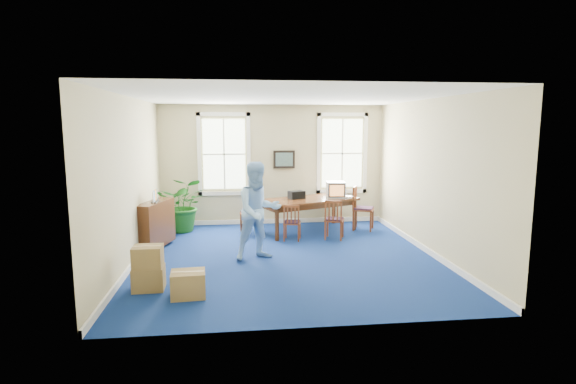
{
  "coord_description": "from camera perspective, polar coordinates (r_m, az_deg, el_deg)",
  "views": [
    {
      "loc": [
        -1.0,
        -8.8,
        2.66
      ],
      "look_at": [
        0.1,
        0.6,
        1.25
      ],
      "focal_mm": 28.0,
      "sensor_mm": 36.0,
      "label": 1
    }
  ],
  "objects": [
    {
      "name": "game_console",
      "position": [
        11.49,
        7.74,
        -0.62
      ],
      "size": [
        0.18,
        0.21,
        0.05
      ],
      "primitive_type": "cube",
      "rotation": [
        0.0,
        0.0,
        0.09
      ],
      "color": "white",
      "rests_on": "conference_table"
    },
    {
      "name": "crt_tv",
      "position": [
        11.44,
        6.07,
        0.28
      ],
      "size": [
        0.5,
        0.53,
        0.41
      ],
      "primitive_type": null,
      "rotation": [
        0.0,
        0.0,
        -0.09
      ],
      "color": "#B7B7BC",
      "rests_on": "conference_table"
    },
    {
      "name": "wall_right",
      "position": [
        9.73,
        17.66,
        1.81
      ],
      "size": [
        0.0,
        6.5,
        6.5
      ],
      "primitive_type": "plane",
      "rotation": [
        1.57,
        0.0,
        -1.57
      ],
      "color": "tan",
      "rests_on": "ground"
    },
    {
      "name": "conference_table",
      "position": [
        11.35,
        2.51,
        -2.93
      ],
      "size": [
        2.69,
        1.97,
        0.83
      ],
      "primitive_type": null,
      "rotation": [
        0.0,
        0.0,
        0.4
      ],
      "color": "#4B2611",
      "rests_on": "ground"
    },
    {
      "name": "window_right",
      "position": [
        12.4,
        6.89,
        4.9
      ],
      "size": [
        1.4,
        0.12,
        2.2
      ],
      "primitive_type": null,
      "color": "white",
      "rests_on": "ground"
    },
    {
      "name": "cardboard_boxes",
      "position": [
        7.78,
        -15.8,
        -8.86
      ],
      "size": [
        1.41,
        1.41,
        0.77
      ],
      "primitive_type": null,
      "rotation": [
        0.0,
        0.0,
        0.05
      ],
      "color": "olive",
      "rests_on": "ground"
    },
    {
      "name": "baseboard_left",
      "position": [
        9.39,
        -18.69,
        -8.07
      ],
      "size": [
        0.04,
        6.5,
        0.12
      ],
      "primitive_type": "cube",
      "color": "white",
      "rests_on": "ground"
    },
    {
      "name": "baseboard_back",
      "position": [
        12.34,
        -1.88,
        -3.69
      ],
      "size": [
        6.0,
        0.04,
        0.12
      ],
      "primitive_type": "cube",
      "color": "white",
      "rests_on": "ground"
    },
    {
      "name": "chair_end_right",
      "position": [
        11.64,
        9.57,
        -2.06
      ],
      "size": [
        0.66,
        0.66,
        1.11
      ],
      "primitive_type": null,
      "rotation": [
        0.0,
        0.0,
        1.15
      ],
      "color": "brown",
      "rests_on": "ground"
    },
    {
      "name": "chair_near_left",
      "position": [
        10.47,
        0.53,
        -3.83
      ],
      "size": [
        0.47,
        0.47,
        0.86
      ],
      "primitive_type": null,
      "rotation": [
        0.0,
        0.0,
        2.9
      ],
      "color": "brown",
      "rests_on": "ground"
    },
    {
      "name": "man",
      "position": [
        8.92,
        -3.77,
        -2.41
      ],
      "size": [
        1.14,
        1.01,
        1.96
      ],
      "primitive_type": "imported",
      "rotation": [
        0.0,
        0.0,
        0.32
      ],
      "color": "#94C5F9",
      "rests_on": "ground"
    },
    {
      "name": "ceiling",
      "position": [
        8.88,
        -0.19,
        11.96
      ],
      "size": [
        6.5,
        6.5,
        0.0
      ],
      "primitive_type": "plane",
      "rotation": [
        3.14,
        0.0,
        0.0
      ],
      "color": "white",
      "rests_on": "ground"
    },
    {
      "name": "brochure_rack",
      "position": [
        10.04,
        -16.52,
        -0.77
      ],
      "size": [
        0.18,
        0.61,
        0.26
      ],
      "primitive_type": null,
      "rotation": [
        0.0,
        0.0,
        -0.13
      ],
      "color": "#99999E",
      "rests_on": "credenza"
    },
    {
      "name": "credenza",
      "position": [
        10.16,
        -16.48,
        -4.23
      ],
      "size": [
        0.69,
        1.29,
        0.98
      ],
      "primitive_type": "cube",
      "rotation": [
        0.0,
        0.0,
        -0.29
      ],
      "color": "#4B2611",
      "rests_on": "ground"
    },
    {
      "name": "floor",
      "position": [
        9.25,
        -0.18,
        -8.24
      ],
      "size": [
        6.5,
        6.5,
        0.0
      ],
      "primitive_type": "plane",
      "color": "navy",
      "rests_on": "ground"
    },
    {
      "name": "chair_near_right",
      "position": [
        10.63,
        5.91,
        -3.44
      ],
      "size": [
        0.55,
        0.55,
        0.95
      ],
      "primitive_type": null,
      "rotation": [
        0.0,
        0.0,
        2.78
      ],
      "color": "brown",
      "rests_on": "ground"
    },
    {
      "name": "baseboard_right",
      "position": [
        10.0,
        17.11,
        -6.98
      ],
      "size": [
        0.04,
        6.5,
        0.12
      ],
      "primitive_type": "cube",
      "color": "white",
      "rests_on": "ground"
    },
    {
      "name": "wall_left",
      "position": [
        9.09,
        -19.34,
        1.29
      ],
      "size": [
        0.0,
        6.5,
        6.5
      ],
      "primitive_type": "plane",
      "rotation": [
        1.57,
        0.0,
        1.57
      ],
      "color": "tan",
      "rests_on": "ground"
    },
    {
      "name": "wall_back",
      "position": [
        12.14,
        -1.93,
        3.46
      ],
      "size": [
        6.5,
        0.0,
        6.5
      ],
      "primitive_type": "plane",
      "rotation": [
        1.57,
        0.0,
        0.0
      ],
      "color": "tan",
      "rests_on": "ground"
    },
    {
      "name": "equipment_bag",
      "position": [
        11.28,
        1.09,
        -0.35
      ],
      "size": [
        0.45,
        0.37,
        0.19
      ],
      "primitive_type": "cube",
      "rotation": [
        0.0,
        0.0,
        0.38
      ],
      "color": "black",
      "rests_on": "conference_table"
    },
    {
      "name": "potted_plant",
      "position": [
        11.6,
        -13.16,
        -1.56
      ],
      "size": [
        1.33,
        1.19,
        1.37
      ],
      "primitive_type": "imported",
      "rotation": [
        0.0,
        0.0,
        -0.1
      ],
      "color": "#144E13",
      "rests_on": "ground"
    },
    {
      "name": "wall_picture",
      "position": [
        12.11,
        -0.49,
        4.16
      ],
      "size": [
        0.58,
        0.06,
        0.48
      ],
      "primitive_type": null,
      "color": "black",
      "rests_on": "ground"
    },
    {
      "name": "window_left",
      "position": [
        12.06,
        -8.11,
        4.77
      ],
      "size": [
        1.4,
        0.12,
        2.2
      ],
      "primitive_type": null,
      "color": "white",
      "rests_on": "ground"
    },
    {
      "name": "wall_front",
      "position": [
        5.74,
        3.49,
        -2.18
      ],
      "size": [
        6.5,
        0.0,
        6.5
      ],
      "primitive_type": "plane",
      "rotation": [
        -1.57,
        0.0,
        0.0
      ],
      "color": "tan",
      "rests_on": "ground"
    },
    {
      "name": "chair_end_left",
      "position": [
        11.2,
        -4.82,
        -2.66
      ],
      "size": [
        0.54,
        0.54,
        1.01
      ],
      "primitive_type": null,
      "rotation": [
        0.0,
        0.0,
        -1.36
      ],
      "color": "brown",
      "rests_on": "ground"
    }
  ]
}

